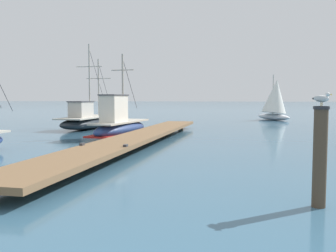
{
  "coord_description": "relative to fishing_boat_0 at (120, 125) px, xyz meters",
  "views": [
    {
      "loc": [
        -0.01,
        -0.82,
        2.12
      ],
      "look_at": [
        -1.78,
        8.39,
        1.4
      ],
      "focal_mm": 40.02,
      "sensor_mm": 36.0,
      "label": 1
    }
  ],
  "objects": [
    {
      "name": "perched_seagull",
      "position": [
        7.76,
        -11.38,
        1.43
      ],
      "size": [
        0.33,
        0.28,
        0.26
      ],
      "color": "gold",
      "rests_on": "mooring_piling"
    },
    {
      "name": "mooring_piling",
      "position": [
        7.76,
        -11.39,
        0.34
      ],
      "size": [
        0.3,
        0.3,
        1.95
      ],
      "color": "#4C3D2D",
      "rests_on": "ground"
    },
    {
      "name": "fishing_boat_0",
      "position": [
        0.0,
        0.0,
        0.0
      ],
      "size": [
        2.15,
        5.51,
        4.43
      ],
      "color": "navy",
      "rests_on": "ground"
    },
    {
      "name": "fishing_boat_2",
      "position": [
        -3.88,
        4.84,
        -0.09
      ],
      "size": [
        2.39,
        7.36,
        5.74
      ],
      "color": "black",
      "rests_on": "ground"
    },
    {
      "name": "floating_dock",
      "position": [
        1.8,
        -2.84,
        -0.31
      ],
      "size": [
        2.52,
        20.16,
        0.53
      ],
      "color": "brown",
      "rests_on": "ground"
    },
    {
      "name": "distant_sailboat",
      "position": [
        9.46,
        17.33,
        1.26
      ],
      "size": [
        3.49,
        4.4,
        4.25
      ],
      "color": "silver",
      "rests_on": "ground"
    }
  ]
}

